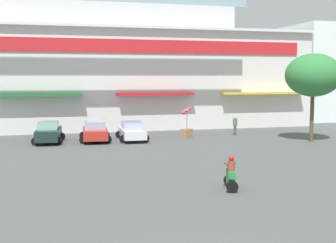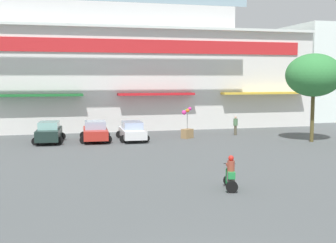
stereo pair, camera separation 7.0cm
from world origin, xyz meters
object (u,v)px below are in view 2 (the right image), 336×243
object	(u,v)px
pedestrian_0	(235,124)
balloon_vendor_cart	(187,128)
parked_car_1	(95,131)
parked_car_2	(132,131)
plaza_tree_1	(314,75)
scooter_rider_5	(231,175)
parked_car_0	(49,132)

from	to	relation	value
pedestrian_0	balloon_vendor_cart	size ratio (longest dim) A/B	0.64
parked_car_1	parked_car_2	xyz separation A→B (m)	(2.84, -0.20, -0.04)
plaza_tree_1	scooter_rider_5	distance (m)	17.14
parked_car_1	balloon_vendor_cart	bearing A→B (deg)	-1.35
parked_car_2	plaza_tree_1	bearing A→B (deg)	-17.39
parked_car_0	scooter_rider_5	size ratio (longest dim) A/B	2.65
plaza_tree_1	parked_car_0	xyz separation A→B (m)	(-19.48, 4.37, -4.26)
parked_car_1	pedestrian_0	bearing A→B (deg)	3.19
parked_car_1	parked_car_2	size ratio (longest dim) A/B	0.98
parked_car_0	parked_car_2	distance (m)	6.29
pedestrian_0	parked_car_2	bearing A→B (deg)	-174.53
scooter_rider_5	balloon_vendor_cart	size ratio (longest dim) A/B	0.61
parked_car_0	scooter_rider_5	world-z (taller)	parked_car_0
parked_car_2	scooter_rider_5	bearing A→B (deg)	-83.93
parked_car_2	balloon_vendor_cart	size ratio (longest dim) A/B	1.74
plaza_tree_1	balloon_vendor_cart	distance (m)	10.54
parked_car_1	scooter_rider_5	distance (m)	16.89
parked_car_2	pedestrian_0	size ratio (longest dim) A/B	2.72
parked_car_1	parked_car_2	world-z (taller)	parked_car_1
parked_car_1	plaza_tree_1	bearing A→B (deg)	-15.12
plaza_tree_1	parked_car_1	bearing A→B (deg)	164.88
parked_car_0	parked_car_2	world-z (taller)	parked_car_0
pedestrian_0	parked_car_0	bearing A→B (deg)	-177.66
parked_car_1	balloon_vendor_cart	world-z (taller)	balloon_vendor_cart
parked_car_0	balloon_vendor_cart	distance (m)	10.77
parked_car_0	balloon_vendor_cart	bearing A→B (deg)	-1.11
balloon_vendor_cart	scooter_rider_5	bearing A→B (deg)	-99.78
parked_car_0	parked_car_1	bearing A→B (deg)	-0.58
parked_car_0	parked_car_2	bearing A→B (deg)	-2.16
parked_car_0	pedestrian_0	bearing A→B (deg)	2.34
plaza_tree_1	parked_car_0	world-z (taller)	plaza_tree_1
plaza_tree_1	pedestrian_0	size ratio (longest dim) A/B	4.15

